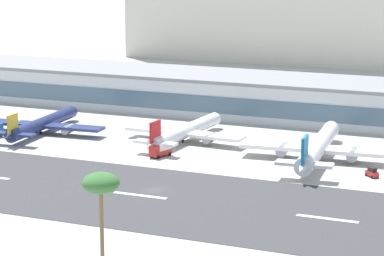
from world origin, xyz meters
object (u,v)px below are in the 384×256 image
(airliner_gold_tail_gate_0, at_px, (40,125))
(service_box_truck_2, at_px, (160,149))
(airliner_blue_tail_gate_2, at_px, (317,148))
(palm_tree_0, at_px, (101,185))
(service_baggage_tug_1, at_px, (372,172))
(distant_hotel_block, at_px, (261,6))
(terminal_building, at_px, (231,94))
(airliner_red_tail_gate_1, at_px, (183,132))

(airliner_gold_tail_gate_0, relative_size, service_box_truck_2, 6.11)
(airliner_blue_tail_gate_2, bearing_deg, service_box_truck_2, 100.67)
(airliner_blue_tail_gate_2, height_order, palm_tree_0, palm_tree_0)
(airliner_blue_tail_gate_2, xyz_separation_m, service_baggage_tug_1, (14.94, -9.00, -2.11))
(service_box_truck_2, bearing_deg, palm_tree_0, 34.15)
(distant_hotel_block, height_order, service_box_truck_2, distant_hotel_block)
(service_box_truck_2, height_order, palm_tree_0, palm_tree_0)
(terminal_building, xyz_separation_m, palm_tree_0, (23.21, -125.01, 7.12))
(distant_hotel_block, relative_size, palm_tree_0, 7.85)
(service_baggage_tug_1, bearing_deg, terminal_building, 178.39)
(airliner_blue_tail_gate_2, height_order, service_baggage_tug_1, airliner_blue_tail_gate_2)
(terminal_building, xyz_separation_m, airliner_blue_tail_gate_2, (39.15, -47.37, -2.75))
(service_box_truck_2, relative_size, palm_tree_0, 0.43)
(airliner_gold_tail_gate_0, distance_m, service_baggage_tug_1, 92.43)
(service_baggage_tug_1, bearing_deg, airliner_blue_tail_gate_2, -166.51)
(airliner_blue_tail_gate_2, bearing_deg, service_baggage_tug_1, -126.32)
(service_baggage_tug_1, bearing_deg, airliner_red_tail_gate_1, -150.93)
(terminal_building, relative_size, distant_hotel_block, 1.68)
(service_box_truck_2, bearing_deg, airliner_red_tail_gate_1, -160.14)
(distant_hotel_block, distance_m, palm_tree_0, 248.91)
(terminal_building, height_order, airliner_gold_tail_gate_0, terminal_building)
(distant_hotel_block, relative_size, airliner_blue_tail_gate_2, 2.49)
(airliner_blue_tail_gate_2, bearing_deg, palm_tree_0, 163.16)
(airliner_blue_tail_gate_2, bearing_deg, distant_hotel_block, 17.33)
(distant_hotel_block, relative_size, service_baggage_tug_1, 34.62)
(terminal_building, relative_size, service_box_truck_2, 30.79)
(distant_hotel_block, bearing_deg, airliner_blue_tail_gate_2, -67.43)
(palm_tree_0, bearing_deg, airliner_gold_tail_gate_0, 128.27)
(airliner_red_tail_gate_1, xyz_separation_m, service_baggage_tug_1, (52.11, -14.46, -1.67))
(airliner_blue_tail_gate_2, bearing_deg, airliner_gold_tail_gate_0, 84.87)
(distant_hotel_block, xyz_separation_m, service_baggage_tug_1, (83.68, -174.39, -22.46))
(airliner_red_tail_gate_1, relative_size, service_baggage_tug_1, 12.00)
(airliner_red_tail_gate_1, height_order, airliner_blue_tail_gate_2, airliner_blue_tail_gate_2)
(airliner_blue_tail_gate_2, bearing_deg, terminal_building, 34.33)
(airliner_red_tail_gate_1, distance_m, palm_tree_0, 86.38)
(terminal_building, xyz_separation_m, service_box_truck_2, (2.72, -57.75, -4.12))
(distant_hotel_block, xyz_separation_m, airliner_red_tail_gate_1, (31.57, -159.93, -20.79))
(service_baggage_tug_1, relative_size, service_box_truck_2, 0.53)
(service_baggage_tug_1, xyz_separation_m, service_box_truck_2, (-51.37, -1.38, 0.74))
(airliner_red_tail_gate_1, relative_size, service_box_truck_2, 6.34)
(airliner_gold_tail_gate_0, xyz_separation_m, airliner_blue_tail_gate_2, (77.05, 0.15, 0.54))
(airliner_gold_tail_gate_0, relative_size, airliner_red_tail_gate_1, 0.96)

